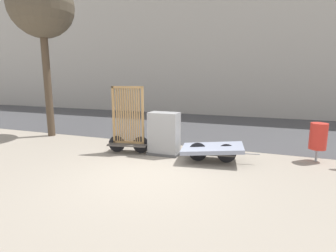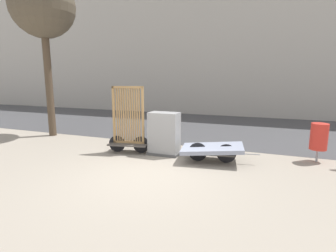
# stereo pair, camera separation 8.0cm
# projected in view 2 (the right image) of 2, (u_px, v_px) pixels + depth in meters

# --- Properties ---
(ground_plane) EXTENTS (60.00, 60.00, 0.00)m
(ground_plane) POSITION_uv_depth(u_px,v_px,m) (144.00, 175.00, 6.59)
(ground_plane) COLOR gray
(road_strip) EXTENTS (56.00, 8.22, 0.01)m
(road_strip) POSITION_uv_depth(u_px,v_px,m) (207.00, 126.00, 13.28)
(road_strip) COLOR #424244
(road_strip) RESTS_ON ground_plane
(building_facade) EXTENTS (48.00, 4.00, 9.77)m
(building_facade) POSITION_uv_depth(u_px,v_px,m) (229.00, 41.00, 18.00)
(building_facade) COLOR #B2ADA3
(building_facade) RESTS_ON ground_plane
(bike_cart_with_bedframe) EXTENTS (2.00, 0.91, 2.17)m
(bike_cart_with_bedframe) POSITION_uv_depth(u_px,v_px,m) (129.00, 129.00, 8.50)
(bike_cart_with_bedframe) COLOR #4C4742
(bike_cart_with_bedframe) RESTS_ON ground_plane
(bike_cart_with_mattress) EXTENTS (2.27, 1.33, 0.55)m
(bike_cart_with_mattress) POSITION_uv_depth(u_px,v_px,m) (212.00, 149.00, 7.60)
(bike_cart_with_mattress) COLOR #4C4742
(bike_cart_with_mattress) RESTS_ON ground_plane
(utility_cabinet) EXTENTS (1.00, 0.60, 1.36)m
(utility_cabinet) POSITION_uv_depth(u_px,v_px,m) (164.00, 135.00, 8.32)
(utility_cabinet) COLOR #4C4C4C
(utility_cabinet) RESTS_ON ground_plane
(trash_bin) EXTENTS (0.47, 0.47, 1.14)m
(trash_bin) POSITION_uv_depth(u_px,v_px,m) (319.00, 137.00, 7.55)
(trash_bin) COLOR gray
(trash_bin) RESTS_ON ground_plane
(street_tree) EXTENTS (2.50, 2.50, 6.47)m
(street_tree) POSITION_uv_depth(u_px,v_px,m) (43.00, 7.00, 10.27)
(street_tree) COLOR #4C3D2D
(street_tree) RESTS_ON ground_plane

